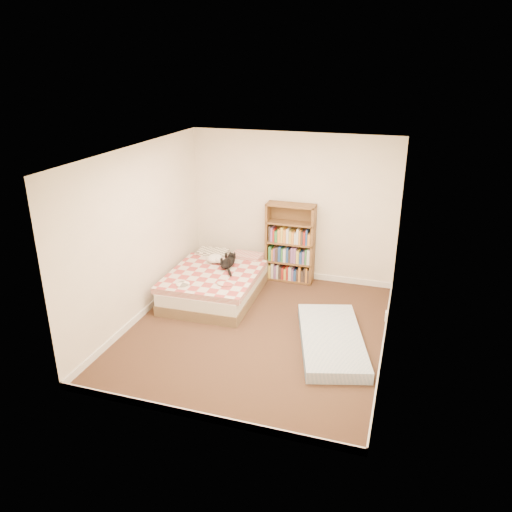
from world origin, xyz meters
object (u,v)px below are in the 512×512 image
(floor_mattress, at_px, (331,340))
(black_cat, at_px, (229,262))
(bed, at_px, (217,282))
(white_dog, at_px, (215,259))
(bookshelf, at_px, (290,252))

(floor_mattress, distance_m, black_cat, 2.26)
(bed, distance_m, white_dog, 0.42)
(bookshelf, xyz_separation_m, floor_mattress, (1.05, -1.92, -0.44))
(bed, xyz_separation_m, floor_mattress, (2.03, -0.97, -0.15))
(white_dog, bearing_deg, floor_mattress, -36.77)
(bed, distance_m, floor_mattress, 2.25)
(bed, distance_m, bookshelf, 1.39)
(bookshelf, xyz_separation_m, black_cat, (-0.83, -0.75, 0.00))
(floor_mattress, bearing_deg, bed, 138.41)
(black_cat, distance_m, white_dog, 0.28)
(floor_mattress, xyz_separation_m, white_dog, (-2.16, 1.24, 0.43))
(black_cat, height_order, white_dog, black_cat)
(bookshelf, bearing_deg, white_dog, -148.10)
(bed, xyz_separation_m, white_dog, (-0.13, 0.27, 0.29))
(bookshelf, xyz_separation_m, white_dog, (-1.10, -0.68, -0.00))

